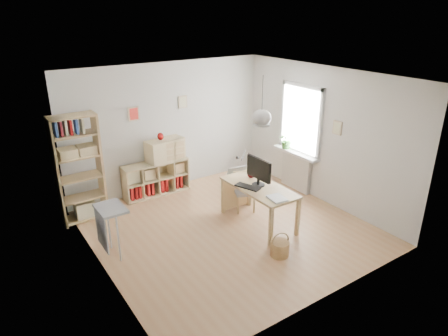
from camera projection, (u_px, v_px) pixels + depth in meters
ground at (229, 228)px, 7.19m from camera, size 4.50×4.50×0.00m
room_shell at (262, 118)px, 6.61m from camera, size 4.50×4.50×4.50m
window_unit at (301, 119)px, 8.22m from camera, size 0.07×1.16×1.46m
radiator at (296, 171)px, 8.64m from camera, size 0.10×0.80×0.80m
windowsill at (296, 153)px, 8.45m from camera, size 0.22×1.20×0.06m
desk at (259, 191)px, 7.11m from camera, size 0.70×1.50×0.75m
cube_shelf at (155, 180)px, 8.43m from camera, size 1.40×0.38×0.72m
tall_bookshelf at (78, 165)px, 7.11m from camera, size 0.80×0.38×2.00m
side_table at (107, 219)px, 6.15m from camera, size 0.40×0.55×0.85m
chair at (244, 189)px, 7.73m from camera, size 0.49×0.49×0.76m
wicker_basket at (280, 248)px, 6.36m from camera, size 0.30×0.30×0.42m
storage_chest at (244, 186)px, 8.42m from camera, size 0.64×0.69×0.57m
monitor at (259, 170)px, 7.01m from camera, size 0.23×0.59×0.51m
keyboard at (248, 187)px, 7.03m from camera, size 0.32×0.49×0.02m
task_lamp at (243, 161)px, 7.50m from camera, size 0.38×0.14×0.40m
yarn_ball at (251, 174)px, 7.40m from camera, size 0.15×0.15×0.15m
paper_tray at (277, 198)px, 6.59m from camera, size 0.29×0.34×0.03m
drawer_chest at (165, 150)px, 8.29m from camera, size 0.84×0.48×0.45m
red_vase at (160, 136)px, 8.14m from camera, size 0.13×0.13×0.16m
potted_plant at (286, 140)px, 8.59m from camera, size 0.41×0.38×0.37m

